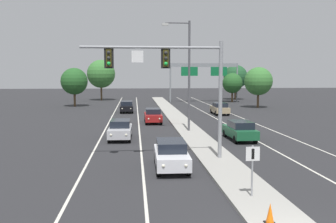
% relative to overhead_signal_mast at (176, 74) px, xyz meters
% --- Properties ---
extents(median_island, '(2.40, 110.00, 0.15)m').
position_rel_overhead_signal_mast_xyz_m(median_island, '(2.64, 6.45, -5.31)').
color(median_island, '#9E9B93').
rests_on(median_island, ground).
extents(lane_stripe_oncoming_center, '(0.14, 100.00, 0.01)m').
position_rel_overhead_signal_mast_xyz_m(lane_stripe_oncoming_center, '(-2.06, 13.45, -5.38)').
color(lane_stripe_oncoming_center, silver).
rests_on(lane_stripe_oncoming_center, ground).
extents(lane_stripe_receding_center, '(0.14, 100.00, 0.01)m').
position_rel_overhead_signal_mast_xyz_m(lane_stripe_receding_center, '(7.34, 13.45, -5.38)').
color(lane_stripe_receding_center, silver).
rests_on(lane_stripe_receding_center, ground).
extents(edge_stripe_left, '(0.14, 100.00, 0.01)m').
position_rel_overhead_signal_mast_xyz_m(edge_stripe_left, '(-5.36, 13.45, -5.38)').
color(edge_stripe_left, silver).
rests_on(edge_stripe_left, ground).
extents(edge_stripe_right, '(0.14, 100.00, 0.01)m').
position_rel_overhead_signal_mast_xyz_m(edge_stripe_right, '(10.64, 13.45, -5.38)').
color(edge_stripe_right, silver).
rests_on(edge_stripe_right, ground).
extents(overhead_signal_mast, '(8.59, 0.44, 7.20)m').
position_rel_overhead_signal_mast_xyz_m(overhead_signal_mast, '(0.00, 0.00, 0.00)').
color(overhead_signal_mast, gray).
rests_on(overhead_signal_mast, median_island).
extents(median_sign_post, '(0.60, 0.10, 2.20)m').
position_rel_overhead_signal_mast_xyz_m(median_sign_post, '(2.48, -7.35, -3.80)').
color(median_sign_post, gray).
rests_on(median_sign_post, median_island).
extents(street_lamp_median, '(2.58, 0.28, 10.00)m').
position_rel_overhead_signal_mast_xyz_m(street_lamp_median, '(2.28, 11.22, 0.41)').
color(street_lamp_median, '#4C4C51').
rests_on(street_lamp_median, median_island).
extents(car_oncoming_white, '(1.89, 4.50, 1.58)m').
position_rel_overhead_signal_mast_xyz_m(car_oncoming_white, '(-0.44, -1.82, -4.57)').
color(car_oncoming_white, silver).
rests_on(car_oncoming_white, ground).
extents(car_oncoming_silver, '(1.90, 4.50, 1.58)m').
position_rel_overhead_signal_mast_xyz_m(car_oncoming_silver, '(-3.68, 8.08, -4.57)').
color(car_oncoming_silver, '#B7B7BC').
rests_on(car_oncoming_silver, ground).
extents(car_oncoming_red, '(1.83, 4.47, 1.58)m').
position_rel_overhead_signal_mast_xyz_m(car_oncoming_red, '(-0.48, 18.11, -4.57)').
color(car_oncoming_red, maroon).
rests_on(car_oncoming_red, ground).
extents(car_oncoming_black, '(1.84, 4.48, 1.58)m').
position_rel_overhead_signal_mast_xyz_m(car_oncoming_black, '(-3.60, 29.75, -4.57)').
color(car_oncoming_black, black).
rests_on(car_oncoming_black, ground).
extents(car_receding_green, '(1.91, 4.51, 1.58)m').
position_rel_overhead_signal_mast_xyz_m(car_receding_green, '(6.03, 6.74, -4.57)').
color(car_receding_green, '#195633').
rests_on(car_receding_green, ground).
extents(car_receding_tan, '(1.82, 4.47, 1.58)m').
position_rel_overhead_signal_mast_xyz_m(car_receding_tan, '(8.84, 25.86, -4.57)').
color(car_receding_tan, tan).
rests_on(car_receding_tan, ground).
extents(traffic_cone_median_nose, '(0.36, 0.36, 0.74)m').
position_rel_overhead_signal_mast_xyz_m(traffic_cone_median_nose, '(2.19, -10.24, -4.88)').
color(traffic_cone_median_nose, black).
rests_on(traffic_cone_median_nose, median_island).
extents(highway_sign_gantry, '(13.28, 0.42, 7.50)m').
position_rel_overhead_signal_mast_xyz_m(highway_sign_gantry, '(10.84, 47.84, 0.78)').
color(highway_sign_gantry, gray).
rests_on(highway_sign_gantry, ground).
extents(tree_far_right_a, '(3.86, 3.86, 5.59)m').
position_rel_overhead_signal_mast_xyz_m(tree_far_right_a, '(16.28, 47.30, -1.74)').
color(tree_far_right_a, '#4C3823').
rests_on(tree_far_right_a, ground).
extents(tree_far_right_b, '(5.06, 5.06, 7.32)m').
position_rel_overhead_signal_mast_xyz_m(tree_far_right_b, '(18.78, 54.19, -0.61)').
color(tree_far_right_b, '#4C3823').
rests_on(tree_far_right_b, ground).
extents(tree_far_left_c, '(4.43, 4.43, 6.41)m').
position_rel_overhead_signal_mast_xyz_m(tree_far_left_c, '(-12.42, 40.15, -1.20)').
color(tree_far_left_c, '#4C3823').
rests_on(tree_far_left_c, ground).
extents(tree_far_right_c, '(4.49, 4.49, 6.49)m').
position_rel_overhead_signal_mast_xyz_m(tree_far_right_c, '(17.20, 35.06, -1.15)').
color(tree_far_right_c, '#4C3823').
rests_on(tree_far_right_c, ground).
extents(tree_far_left_a, '(5.74, 5.74, 8.30)m').
position_rel_overhead_signal_mast_xyz_m(tree_far_left_a, '(-9.28, 54.49, 0.04)').
color(tree_far_left_a, '#4C3823').
rests_on(tree_far_left_a, ground).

